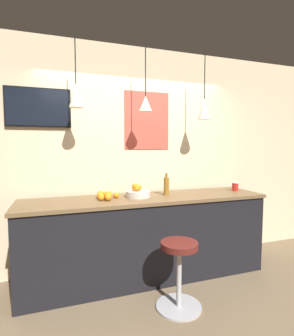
{
  "coord_description": "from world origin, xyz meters",
  "views": [
    {
      "loc": [
        -1.02,
        -2.19,
        1.6
      ],
      "look_at": [
        0.0,
        0.75,
        1.34
      ],
      "focal_mm": 28.0,
      "sensor_mm": 36.0,
      "label": 1
    }
  ],
  "objects_px": {
    "bar_stool": "(179,266)",
    "mounted_tv": "(39,107)",
    "fruit_bowl": "(138,192)",
    "juice_bottle": "(166,186)",
    "spread_jar": "(235,186)"
  },
  "relations": [
    {
      "from": "bar_stool",
      "to": "spread_jar",
      "type": "distance_m",
      "value": 1.53
    },
    {
      "from": "juice_bottle",
      "to": "mounted_tv",
      "type": "bearing_deg",
      "value": 165.43
    },
    {
      "from": "spread_jar",
      "to": "mounted_tv",
      "type": "relative_size",
      "value": 0.16
    },
    {
      "from": "juice_bottle",
      "to": "mounted_tv",
      "type": "distance_m",
      "value": 1.79
    },
    {
      "from": "bar_stool",
      "to": "juice_bottle",
      "type": "bearing_deg",
      "value": 76.67
    },
    {
      "from": "bar_stool",
      "to": "fruit_bowl",
      "type": "relative_size",
      "value": 2.27
    },
    {
      "from": "fruit_bowl",
      "to": "mounted_tv",
      "type": "distance_m",
      "value": 1.53
    },
    {
      "from": "mounted_tv",
      "to": "fruit_bowl",
      "type": "bearing_deg",
      "value": -18.92
    },
    {
      "from": "juice_bottle",
      "to": "spread_jar",
      "type": "height_order",
      "value": "juice_bottle"
    },
    {
      "from": "bar_stool",
      "to": "mounted_tv",
      "type": "relative_size",
      "value": 0.92
    },
    {
      "from": "bar_stool",
      "to": "fruit_bowl",
      "type": "bearing_deg",
      "value": 105.3
    },
    {
      "from": "juice_bottle",
      "to": "fruit_bowl",
      "type": "bearing_deg",
      "value": 179.08
    },
    {
      "from": "juice_bottle",
      "to": "spread_jar",
      "type": "xyz_separation_m",
      "value": [
        1.03,
        0.0,
        -0.06
      ]
    },
    {
      "from": "fruit_bowl",
      "to": "spread_jar",
      "type": "distance_m",
      "value": 1.4
    },
    {
      "from": "bar_stool",
      "to": "spread_jar",
      "type": "height_order",
      "value": "spread_jar"
    }
  ]
}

